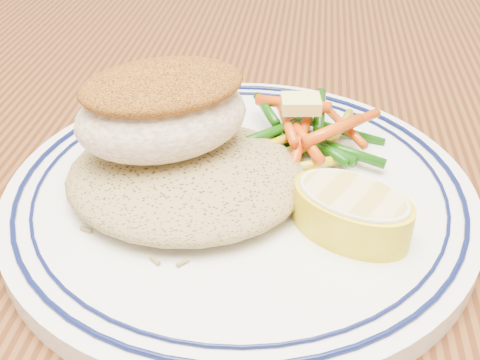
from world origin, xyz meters
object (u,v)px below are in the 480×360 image
(vegetable_pile, at_px, (306,133))
(lemon_wedge, at_px, (352,210))
(dining_table, at_px, (227,274))
(fish_fillet, at_px, (162,109))
(plate, at_px, (240,194))
(rice_pilaf, at_px, (186,172))

(vegetable_pile, relative_size, lemon_wedge, 1.31)
(dining_table, relative_size, fish_fillet, 12.21)
(plate, bearing_deg, dining_table, 110.93)
(rice_pilaf, bearing_deg, fish_fillet, 136.61)
(lemon_wedge, bearing_deg, fish_fillet, 159.91)
(plate, bearing_deg, lemon_wedge, -27.65)
(dining_table, height_order, plate, plate)
(dining_table, height_order, vegetable_pile, vegetable_pile)
(fish_fillet, bearing_deg, plate, -8.24)
(plate, xyz_separation_m, lemon_wedge, (0.06, -0.03, 0.02))
(rice_pilaf, height_order, lemon_wedge, same)
(dining_table, bearing_deg, lemon_wedge, -42.71)
(dining_table, bearing_deg, rice_pilaf, -108.46)
(fish_fillet, bearing_deg, rice_pilaf, -43.39)
(rice_pilaf, height_order, vegetable_pile, same)
(dining_table, bearing_deg, plate, -69.07)
(lemon_wedge, bearing_deg, rice_pilaf, 164.71)
(rice_pilaf, xyz_separation_m, lemon_wedge, (0.09, -0.03, 0.00))
(vegetable_pile, distance_m, lemon_wedge, 0.08)
(lemon_wedge, bearing_deg, vegetable_pile, 108.91)
(plate, distance_m, fish_fillet, 0.07)
(plate, distance_m, rice_pilaf, 0.04)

